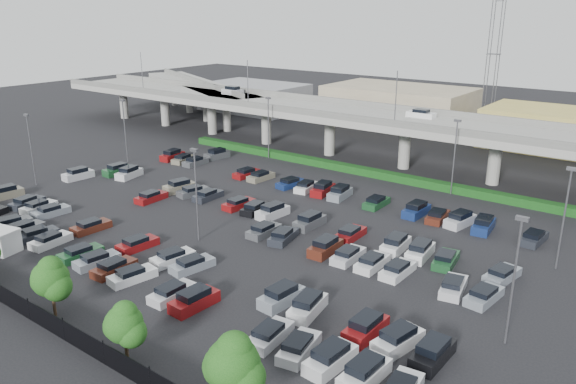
{
  "coord_description": "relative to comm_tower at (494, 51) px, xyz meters",
  "views": [
    {
      "loc": [
        42.07,
        -47.41,
        24.32
      ],
      "look_at": [
        1.34,
        6.48,
        2.0
      ],
      "focal_mm": 35.0,
      "sensor_mm": 36.0,
      "label": 1
    }
  ],
  "objects": [
    {
      "name": "hedge",
      "position": [
        -4.0,
        -49.0,
        -15.06
      ],
      "size": [
        66.0,
        1.6,
        1.1
      ],
      "primitive_type": "cube",
      "color": "#103911",
      "rests_on": "ground"
    },
    {
      "name": "overpass",
      "position": [
        -4.25,
        -41.97,
        -8.64
      ],
      "size": [
        150.0,
        13.0,
        15.8
      ],
      "color": "gray",
      "rests_on": "ground"
    },
    {
      "name": "fence",
      "position": [
        -4.05,
        -102.0,
        -14.71
      ],
      "size": [
        70.0,
        0.1,
        2.0
      ],
      "color": "black",
      "rests_on": "ground"
    },
    {
      "name": "tree_row",
      "position": [
        -3.3,
        -100.53,
        -12.09
      ],
      "size": [
        65.07,
        3.66,
        5.94
      ],
      "color": "#332316",
      "rests_on": "ground"
    },
    {
      "name": "light_poles",
      "position": [
        -8.12,
        -72.0,
        -9.37
      ],
      "size": [
        66.9,
        48.38,
        10.3
      ],
      "color": "#535359",
      "rests_on": "ground"
    },
    {
      "name": "distant_buildings",
      "position": [
        8.38,
        -12.19,
        -11.87
      ],
      "size": [
        138.0,
        24.0,
        9.0
      ],
      "color": "gray",
      "rests_on": "ground"
    },
    {
      "name": "ground",
      "position": [
        -4.0,
        -74.0,
        -15.61
      ],
      "size": [
        280.0,
        280.0,
        0.0
      ],
      "primitive_type": "plane",
      "color": "black"
    },
    {
      "name": "comm_tower",
      "position": [
        0.0,
        0.0,
        0.0
      ],
      "size": [
        2.4,
        2.4,
        30.0
      ],
      "color": "#535359",
      "rests_on": "ground"
    },
    {
      "name": "parked_cars",
      "position": [
        -2.18,
        -77.64,
        -14.99
      ],
      "size": [
        62.88,
        41.62,
        1.67
      ],
      "color": "white",
      "rests_on": "ground"
    },
    {
      "name": "on_ramp",
      "position": [
        -56.1,
        -30.95,
        -8.76
      ],
      "size": [
        50.93,
        30.13,
        8.8
      ],
      "color": "gray",
      "rests_on": "ground"
    }
  ]
}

